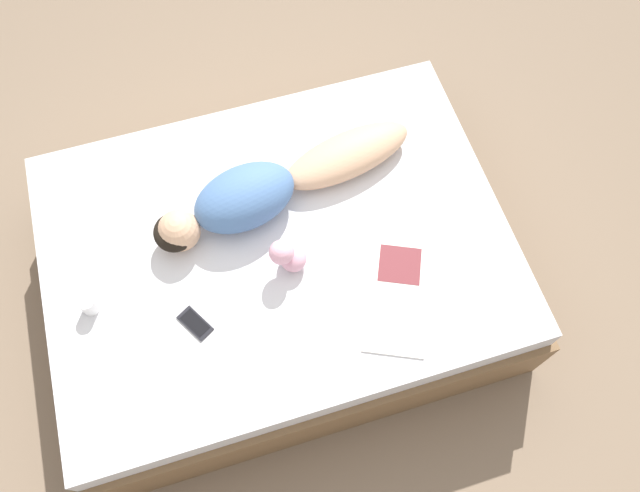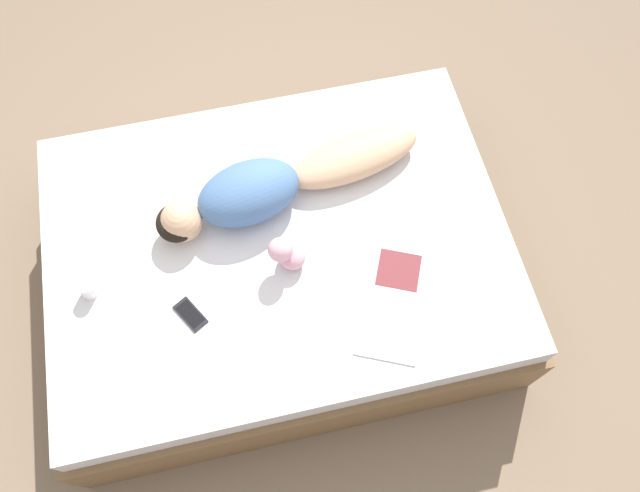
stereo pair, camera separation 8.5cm
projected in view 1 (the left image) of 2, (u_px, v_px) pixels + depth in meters
The scene contains 7 objects.
ground_plane at pixel (282, 285), 3.28m from camera, with size 12.00×12.00×0.00m, color #7A6651.
bed at pixel (279, 265), 3.04m from camera, with size 1.60×2.14×0.54m.
person at pixel (270, 188), 2.80m from camera, with size 0.48×1.30×0.23m.
open_magazine at pixel (397, 293), 2.69m from camera, with size 0.60×0.46×0.01m.
coffee_mug at pixel (89, 304), 2.62m from camera, with size 0.11×0.07×0.09m.
cell_phone at pixel (195, 323), 2.63m from camera, with size 0.17×0.14×0.01m.
plush_toy at pixel (288, 256), 2.67m from camera, with size 0.13×0.16×0.20m.
Camera 1 is at (-1.20, 0.16, 3.07)m, focal length 35.00 mm.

